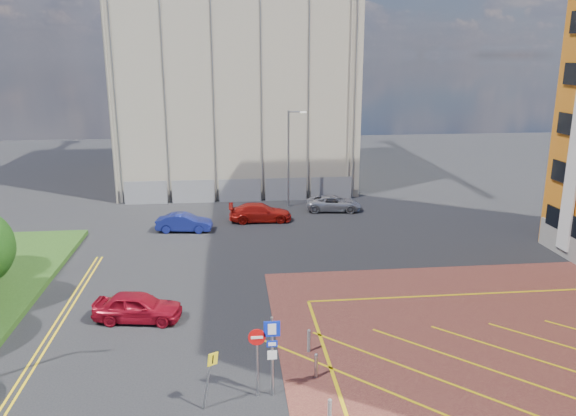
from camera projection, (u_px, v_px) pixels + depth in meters
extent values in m
plane|color=black|center=(261.00, 412.00, 19.97)|extent=(140.00, 140.00, 0.00)
cylinder|color=#9EA0A8|center=(288.00, 159.00, 46.18)|extent=(0.16, 0.16, 8.00)
cylinder|color=#9EA0A8|center=(296.00, 112.00, 45.22)|extent=(1.20, 0.10, 0.10)
cube|color=silver|center=(303.00, 112.00, 45.29)|extent=(0.50, 0.15, 0.12)
cylinder|color=#9EA0A8|center=(272.00, 357.00, 20.56)|extent=(0.10, 0.10, 3.20)
cube|color=#0B24C1|center=(272.00, 329.00, 20.22)|extent=(0.60, 0.04, 0.60)
cube|color=white|center=(272.00, 329.00, 20.20)|extent=(0.30, 0.02, 0.42)
cube|color=#0B24C1|center=(272.00, 344.00, 20.38)|extent=(0.40, 0.04, 0.25)
cube|color=white|center=(272.00, 344.00, 20.36)|extent=(0.28, 0.02, 0.14)
cube|color=white|center=(272.00, 355.00, 20.50)|extent=(0.35, 0.04, 0.35)
cylinder|color=#9EA0A8|center=(257.00, 364.00, 20.56)|extent=(0.08, 0.08, 2.70)
cylinder|color=red|center=(257.00, 337.00, 20.25)|extent=(0.64, 0.04, 0.64)
cube|color=white|center=(257.00, 338.00, 20.22)|extent=(0.44, 0.02, 0.10)
cylinder|color=#9EA0A8|center=(207.00, 382.00, 19.89)|extent=(0.46, 0.08, 2.18)
cube|color=yellow|center=(213.00, 359.00, 19.64)|extent=(0.40, 0.40, 0.52)
cylinder|color=black|center=(330.00, 414.00, 19.12)|extent=(0.14, 0.14, 0.90)
cylinder|color=#9EA0A8|center=(316.00, 367.00, 22.00)|extent=(0.14, 0.14, 0.90)
cylinder|color=black|center=(309.00, 342.00, 23.91)|extent=(0.14, 0.14, 0.90)
cube|color=#AFA48F|center=(235.00, 69.00, 55.45)|extent=(21.20, 19.20, 22.00)
cube|color=orange|center=(254.00, 6.00, 55.99)|extent=(0.90, 0.90, 34.00)
cube|color=gray|center=(252.00, 190.00, 48.59)|extent=(21.60, 0.06, 2.00)
imported|color=maroon|center=(138.00, 307.00, 26.72)|extent=(4.38, 2.30, 1.42)
imported|color=navy|center=(184.00, 223.00, 40.37)|extent=(4.09, 1.83, 1.30)
imported|color=red|center=(260.00, 212.00, 42.81)|extent=(4.78, 1.98, 1.38)
imported|color=#A7A7AE|center=(334.00, 203.00, 45.74)|extent=(4.71, 2.62, 1.25)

